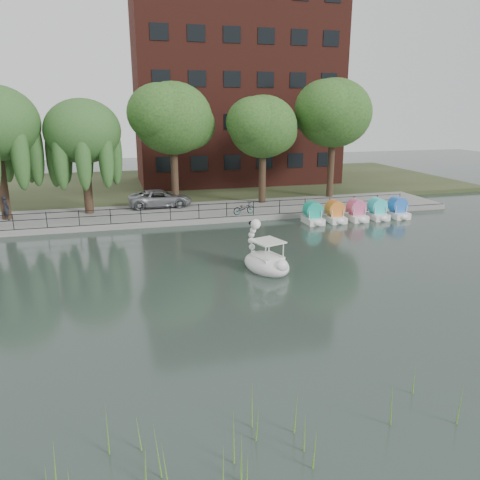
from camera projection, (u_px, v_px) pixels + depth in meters
name	position (u px, v px, depth m)	size (l,w,h in m)	color
ground_plane	(253.00, 293.00, 20.70)	(120.00, 120.00, 0.00)	#3D4B47
promenade	(193.00, 213.00, 35.50)	(40.00, 6.00, 0.40)	gray
kerb	(200.00, 221.00, 32.76)	(40.00, 0.25, 0.40)	gray
land_strip	(170.00, 184.00, 48.51)	(60.00, 22.00, 0.36)	#47512D
railing	(199.00, 208.00, 32.69)	(32.00, 0.05, 1.00)	black
apartment_building	(235.00, 92.00, 47.71)	(20.00, 10.07, 18.00)	#4C1E16
willow_mid	(83.00, 132.00, 32.90)	(5.32, 5.32, 8.15)	#473323
broadleaf_center	(173.00, 119.00, 35.23)	(6.00, 6.00, 9.25)	#473323
broadleaf_right	(263.00, 127.00, 36.70)	(5.40, 5.40, 8.32)	#473323
broadleaf_far	(334.00, 114.00, 38.97)	(6.30, 6.30, 9.71)	#473323
minivan	(160.00, 197.00, 36.35)	(5.57, 2.56, 1.55)	gray
bicycle	(244.00, 207.00, 33.94)	(1.72, 0.60, 1.00)	gray
pedestrian	(6.00, 206.00, 32.06)	(0.71, 0.48, 1.98)	black
swan_boat	(266.00, 260.00, 23.45)	(2.64, 3.33, 2.46)	white
pedal_boat_row	(356.00, 212.00, 33.81)	(7.95, 1.70, 1.40)	white
reed_bank	(429.00, 398.00, 12.21)	(24.00, 2.40, 1.20)	#669938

